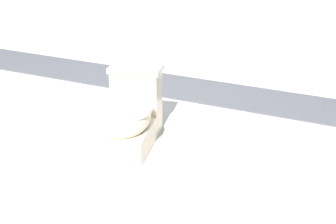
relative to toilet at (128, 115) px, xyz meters
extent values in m
plane|color=#B7B2A8|center=(-0.02, -0.14, -0.22)|extent=(14.00, 14.00, 0.00)
cube|color=#4C4C51|center=(-1.16, 0.36, -0.21)|extent=(0.56, 8.00, 0.01)
cube|color=beige|center=(0.00, 0.00, -0.14)|extent=(0.66, 0.45, 0.17)
ellipsoid|color=beige|center=(0.09, 0.02, 0.04)|extent=(0.50, 0.44, 0.28)
cylinder|color=beige|center=(0.09, 0.02, 0.10)|extent=(0.46, 0.46, 0.03)
cube|color=beige|center=(-0.21, -0.04, 0.10)|extent=(0.25, 0.37, 0.30)
cube|color=beige|center=(-0.21, -0.04, 0.27)|extent=(0.27, 0.40, 0.04)
cylinder|color=silver|center=(-0.23, 0.04, 0.29)|extent=(0.02, 0.02, 0.01)
camera|label=1|loc=(2.55, 1.45, 1.33)|focal=50.00mm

